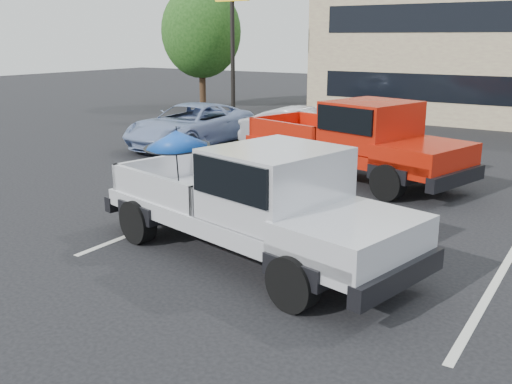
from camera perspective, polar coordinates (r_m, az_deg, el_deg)
ground at (r=8.29m, az=-1.16°, el=-9.49°), size 90.00×90.00×0.00m
stripe_left at (r=11.49m, az=-8.03°, el=-2.48°), size 0.12×5.00×0.01m
stripe_right at (r=9.02m, az=22.70°, el=-8.61°), size 0.12×5.00×0.01m
motel_sign at (r=24.76m, az=-2.40°, el=17.95°), size 1.60×0.22×6.00m
tree_left at (r=29.53m, az=-5.49°, el=15.66°), size 3.96×3.96×6.02m
silver_pickup at (r=8.82m, az=0.77°, el=-0.66°), size 5.98×3.15×2.06m
red_pickup at (r=14.24m, az=10.76°, el=5.35°), size 6.38×3.63×1.99m
silver_sedan at (r=17.85m, az=5.02°, el=6.16°), size 4.20×1.77×1.35m
blue_suv at (r=18.90m, az=-6.52°, el=6.66°), size 2.33×4.96×1.37m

